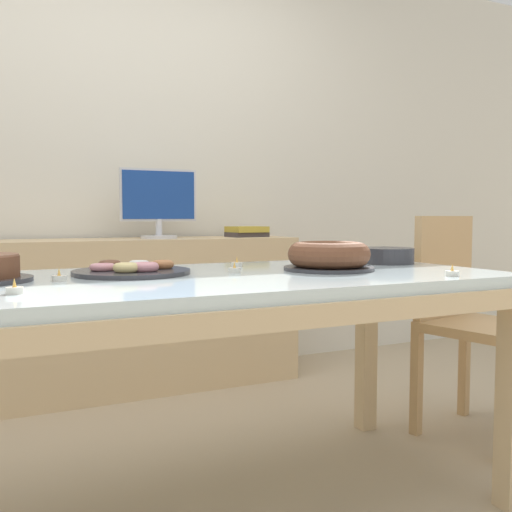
{
  "coord_description": "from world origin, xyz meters",
  "views": [
    {
      "loc": [
        -0.66,
        -1.63,
        0.94
      ],
      "look_at": [
        0.1,
        -0.07,
        0.82
      ],
      "focal_mm": 40.0,
      "sensor_mm": 36.0,
      "label": 1
    }
  ],
  "objects_px": {
    "book_stack": "(247,232)",
    "tealight_right_edge": "(452,273)",
    "cake_golden_bundt": "(329,256)",
    "tealight_near_front": "(234,270)",
    "tealight_left_edge": "(237,264)",
    "tealight_centre": "(59,278)",
    "chair": "(467,313)",
    "pastry_platter": "(132,270)",
    "plate_stack": "(386,256)",
    "tealight_near_cakes": "(15,290)",
    "computer_monitor": "(159,204)"
  },
  "relations": [
    {
      "from": "chair",
      "to": "tealight_near_cakes",
      "type": "height_order",
      "value": "chair"
    },
    {
      "from": "chair",
      "to": "tealight_centre",
      "type": "height_order",
      "value": "chair"
    },
    {
      "from": "book_stack",
      "to": "tealight_right_edge",
      "type": "bearing_deg",
      "value": -93.89
    },
    {
      "from": "chair",
      "to": "computer_monitor",
      "type": "xyz_separation_m",
      "value": [
        -1.0,
        1.24,
        0.48
      ]
    },
    {
      "from": "tealight_left_edge",
      "to": "computer_monitor",
      "type": "bearing_deg",
      "value": 87.68
    },
    {
      "from": "computer_monitor",
      "to": "tealight_near_cakes",
      "type": "relative_size",
      "value": 10.6
    },
    {
      "from": "chair",
      "to": "computer_monitor",
      "type": "bearing_deg",
      "value": 128.87
    },
    {
      "from": "book_stack",
      "to": "tealight_centre",
      "type": "distance_m",
      "value": 1.83
    },
    {
      "from": "plate_stack",
      "to": "tealight_near_cakes",
      "type": "relative_size",
      "value": 5.25
    },
    {
      "from": "tealight_near_front",
      "to": "tealight_left_edge",
      "type": "bearing_deg",
      "value": 64.23
    },
    {
      "from": "pastry_platter",
      "to": "tealight_left_edge",
      "type": "distance_m",
      "value": 0.42
    },
    {
      "from": "book_stack",
      "to": "computer_monitor",
      "type": "bearing_deg",
      "value": -179.85
    },
    {
      "from": "book_stack",
      "to": "tealight_centre",
      "type": "height_order",
      "value": "book_stack"
    },
    {
      "from": "pastry_platter",
      "to": "tealight_right_edge",
      "type": "bearing_deg",
      "value": -28.78
    },
    {
      "from": "tealight_near_cakes",
      "to": "tealight_near_front",
      "type": "xyz_separation_m",
      "value": [
        0.66,
        0.24,
        0.0
      ]
    },
    {
      "from": "chair",
      "to": "plate_stack",
      "type": "distance_m",
      "value": 0.53
    },
    {
      "from": "cake_golden_bundt",
      "to": "tealight_left_edge",
      "type": "relative_size",
      "value": 7.64
    },
    {
      "from": "computer_monitor",
      "to": "cake_golden_bundt",
      "type": "xyz_separation_m",
      "value": [
        0.18,
        -1.42,
        -0.2
      ]
    },
    {
      "from": "computer_monitor",
      "to": "tealight_centre",
      "type": "distance_m",
      "value": 1.55
    },
    {
      "from": "book_stack",
      "to": "tealight_near_cakes",
      "type": "distance_m",
      "value": 2.09
    },
    {
      "from": "chair",
      "to": "book_stack",
      "type": "distance_m",
      "value": 1.37
    },
    {
      "from": "plate_stack",
      "to": "tealight_near_cakes",
      "type": "xyz_separation_m",
      "value": [
        -1.35,
        -0.33,
        -0.02
      ]
    },
    {
      "from": "pastry_platter",
      "to": "plate_stack",
      "type": "bearing_deg",
      "value": -0.31
    },
    {
      "from": "tealight_near_front",
      "to": "chair",
      "type": "bearing_deg",
      "value": 6.25
    },
    {
      "from": "cake_golden_bundt",
      "to": "tealight_centre",
      "type": "bearing_deg",
      "value": 176.9
    },
    {
      "from": "tealight_near_cakes",
      "to": "book_stack",
      "type": "bearing_deg",
      "value": 50.18
    },
    {
      "from": "book_stack",
      "to": "tealight_near_cakes",
      "type": "relative_size",
      "value": 5.8
    },
    {
      "from": "tealight_left_edge",
      "to": "tealight_centre",
      "type": "relative_size",
      "value": 1.0
    },
    {
      "from": "chair",
      "to": "plate_stack",
      "type": "xyz_separation_m",
      "value": [
        -0.46,
        -0.03,
        0.26
      ]
    },
    {
      "from": "book_stack",
      "to": "tealight_near_front",
      "type": "xyz_separation_m",
      "value": [
        -0.68,
        -1.37,
        -0.08
      ]
    },
    {
      "from": "plate_stack",
      "to": "tealight_near_cakes",
      "type": "distance_m",
      "value": 1.39
    },
    {
      "from": "cake_golden_bundt",
      "to": "chair",
      "type": "bearing_deg",
      "value": 12.24
    },
    {
      "from": "computer_monitor",
      "to": "plate_stack",
      "type": "distance_m",
      "value": 1.4
    },
    {
      "from": "tealight_right_edge",
      "to": "tealight_left_edge",
      "type": "xyz_separation_m",
      "value": [
        -0.46,
        0.58,
        0.0
      ]
    },
    {
      "from": "computer_monitor",
      "to": "tealight_right_edge",
      "type": "bearing_deg",
      "value": -76.74
    },
    {
      "from": "pastry_platter",
      "to": "plate_stack",
      "type": "xyz_separation_m",
      "value": [
        0.99,
        -0.01,
        0.02
      ]
    },
    {
      "from": "tealight_right_edge",
      "to": "tealight_centre",
      "type": "distance_m",
      "value": 1.16
    },
    {
      "from": "chair",
      "to": "pastry_platter",
      "type": "bearing_deg",
      "value": -178.87
    },
    {
      "from": "tealight_near_cakes",
      "to": "tealight_left_edge",
      "type": "height_order",
      "value": "same"
    },
    {
      "from": "plate_stack",
      "to": "tealight_near_front",
      "type": "xyz_separation_m",
      "value": [
        -0.68,
        -0.09,
        -0.02
      ]
    },
    {
      "from": "tealight_near_front",
      "to": "tealight_centre",
      "type": "distance_m",
      "value": 0.54
    },
    {
      "from": "book_stack",
      "to": "plate_stack",
      "type": "bearing_deg",
      "value": -89.7
    },
    {
      "from": "computer_monitor",
      "to": "tealight_near_front",
      "type": "distance_m",
      "value": 1.4
    },
    {
      "from": "tealight_right_edge",
      "to": "tealight_centre",
      "type": "relative_size",
      "value": 1.0
    },
    {
      "from": "plate_stack",
      "to": "tealight_near_front",
      "type": "distance_m",
      "value": 0.69
    },
    {
      "from": "cake_golden_bundt",
      "to": "tealight_right_edge",
      "type": "distance_m",
      "value": 0.4
    },
    {
      "from": "tealight_right_edge",
      "to": "computer_monitor",
      "type": "bearing_deg",
      "value": 103.26
    },
    {
      "from": "tealight_near_front",
      "to": "tealight_right_edge",
      "type": "bearing_deg",
      "value": -34.22
    },
    {
      "from": "pastry_platter",
      "to": "tealight_near_front",
      "type": "distance_m",
      "value": 0.32
    },
    {
      "from": "tealight_near_cakes",
      "to": "tealight_centre",
      "type": "height_order",
      "value": "same"
    }
  ]
}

